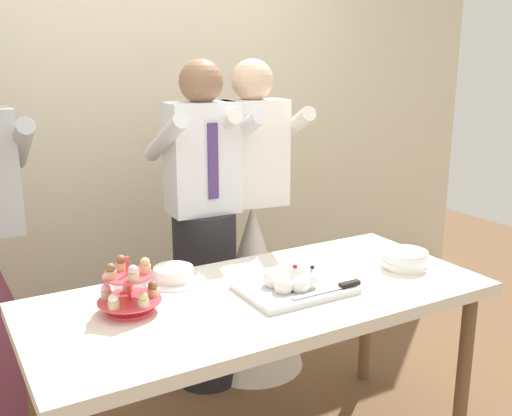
{
  "coord_description": "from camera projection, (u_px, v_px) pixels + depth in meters",
  "views": [
    {
      "loc": [
        -1.08,
        -1.83,
        1.66
      ],
      "look_at": [
        0.06,
        0.15,
        1.07
      ],
      "focal_mm": 41.07,
      "sensor_mm": 36.0,
      "label": 1
    }
  ],
  "objects": [
    {
      "name": "rear_wall",
      "position": [
        132.0,
        96.0,
        3.35
      ],
      "size": [
        5.2,
        0.1,
        2.9
      ],
      "primitive_type": "cube",
      "color": "beige",
      "rests_on": "ground_plane"
    },
    {
      "name": "dessert_table",
      "position": [
        262.0,
        310.0,
        2.3
      ],
      "size": [
        1.8,
        0.8,
        0.78
      ],
      "color": "silver",
      "rests_on": "ground_plane"
    },
    {
      "name": "cupcake_stand",
      "position": [
        129.0,
        290.0,
        2.09
      ],
      "size": [
        0.23,
        0.23,
        0.21
      ],
      "color": "#D83F4C",
      "rests_on": "dessert_table"
    },
    {
      "name": "main_cake_tray",
      "position": [
        295.0,
        281.0,
        2.29
      ],
      "size": [
        0.44,
        0.31,
        0.12
      ],
      "color": "silver",
      "rests_on": "dessert_table"
    },
    {
      "name": "plate_stack",
      "position": [
        405.0,
        259.0,
        2.54
      ],
      "size": [
        0.2,
        0.2,
        0.08
      ],
      "color": "white",
      "rests_on": "dessert_table"
    },
    {
      "name": "round_cake",
      "position": [
        174.0,
        275.0,
        2.39
      ],
      "size": [
        0.24,
        0.24,
        0.06
      ],
      "color": "white",
      "rests_on": "dessert_table"
    },
    {
      "name": "person_groom",
      "position": [
        205.0,
        245.0,
        2.94
      ],
      "size": [
        0.48,
        0.51,
        1.66
      ],
      "color": "#232328",
      "rests_on": "ground_plane"
    },
    {
      "name": "person_bride",
      "position": [
        253.0,
        265.0,
        3.14
      ],
      "size": [
        0.56,
        0.56,
        1.66
      ],
      "color": "white",
      "rests_on": "ground_plane"
    }
  ]
}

